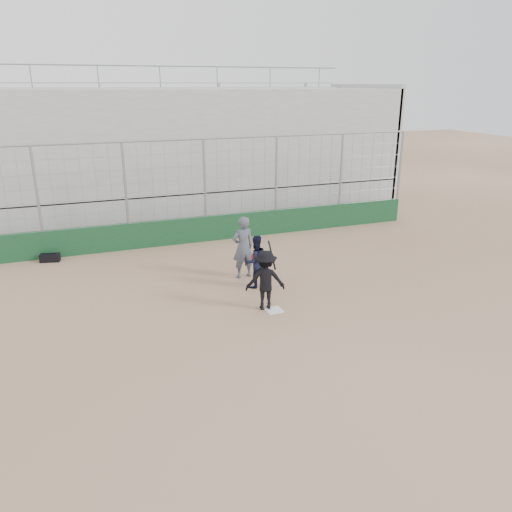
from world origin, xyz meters
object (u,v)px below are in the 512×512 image
object	(u,v)px
batter_at_plate	(265,280)
umpire	(243,250)
catcher_crouched	(256,270)
equipment_bag	(50,258)

from	to	relation	value
batter_at_plate	umpire	bearing A→B (deg)	85.02
batter_at_plate	catcher_crouched	world-z (taller)	batter_at_plate
catcher_crouched	equipment_bag	distance (m)	7.65
catcher_crouched	umpire	world-z (taller)	umpire
batter_at_plate	equipment_bag	distance (m)	8.51
catcher_crouched	equipment_bag	bearing A→B (deg)	141.52
batter_at_plate	equipment_bag	world-z (taller)	batter_at_plate
batter_at_plate	catcher_crouched	bearing A→B (deg)	79.23
catcher_crouched	batter_at_plate	bearing A→B (deg)	-100.77
catcher_crouched	equipment_bag	xyz separation A→B (m)	(-5.98, 4.75, -0.42)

